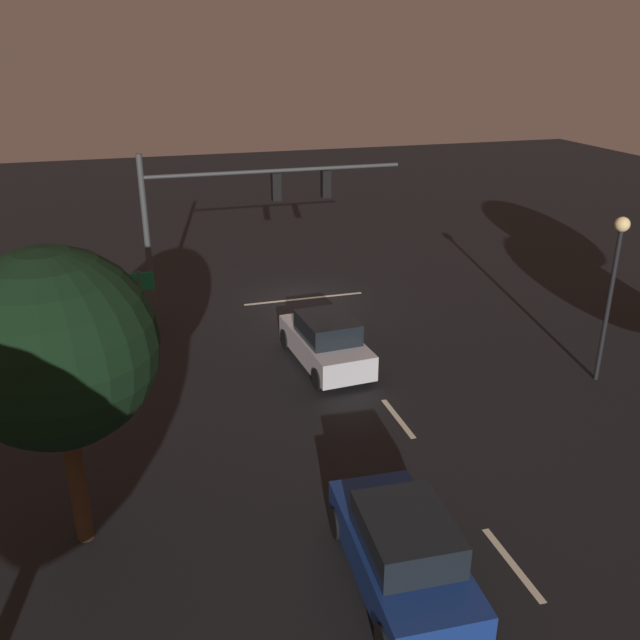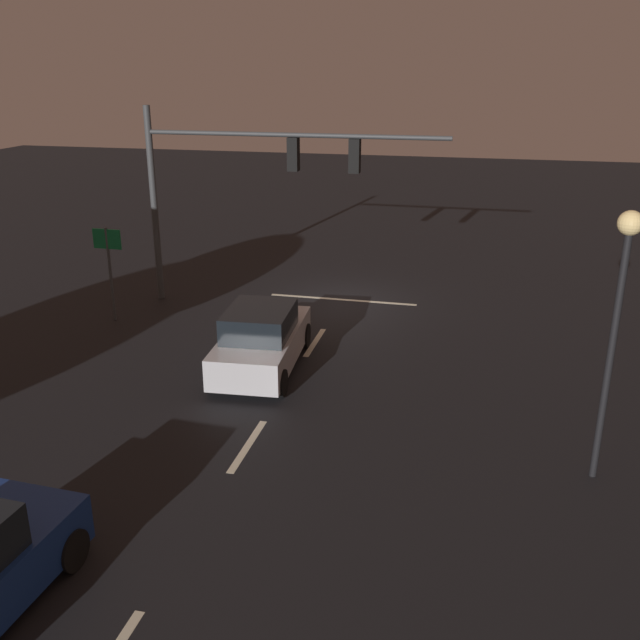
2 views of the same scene
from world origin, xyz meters
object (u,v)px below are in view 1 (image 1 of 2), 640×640
at_px(car_approaching, 326,342).
at_px(street_lamp_left_kerb, 614,269).
at_px(car_distant, 403,552).
at_px(tree_right_far, 55,348).
at_px(traffic_signal_assembly, 235,205).
at_px(route_sign, 141,295).

distance_m(car_approaching, street_lamp_left_kerb, 9.01).
height_order(car_approaching, car_distant, same).
distance_m(car_distant, street_lamp_left_kerb, 11.58).
bearing_deg(tree_right_far, car_distant, 151.75).
bearing_deg(traffic_signal_assembly, car_approaching, 111.75).
xyz_separation_m(traffic_signal_assembly, street_lamp_left_kerb, (-9.77, 8.37, -0.75)).
distance_m(traffic_signal_assembly, car_distant, 15.12).
relative_size(street_lamp_left_kerb, route_sign, 1.77).
bearing_deg(traffic_signal_assembly, street_lamp_left_kerb, 139.42).
xyz_separation_m(route_sign, tree_right_far, (1.80, 9.10, 2.34)).
xyz_separation_m(car_distant, tree_right_far, (5.93, -3.19, 3.65)).
relative_size(traffic_signal_assembly, car_distant, 2.15).
xyz_separation_m(traffic_signal_assembly, car_distant, (-0.48, 14.68, -3.57)).
bearing_deg(street_lamp_left_kerb, car_approaching, -23.96).
relative_size(traffic_signal_assembly, route_sign, 3.27).
height_order(traffic_signal_assembly, car_distant, traffic_signal_assembly).
distance_m(car_distant, route_sign, 13.03).
distance_m(traffic_signal_assembly, tree_right_far, 12.72).
relative_size(car_approaching, car_distant, 1.00).
height_order(traffic_signal_assembly, tree_right_far, tree_right_far).
distance_m(traffic_signal_assembly, car_approaching, 6.37).
distance_m(route_sign, tree_right_far, 9.57).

